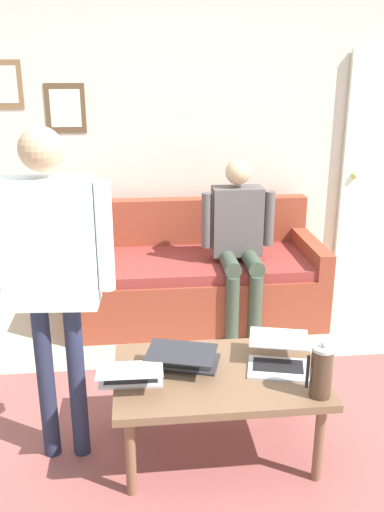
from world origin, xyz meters
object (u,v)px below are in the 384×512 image
at_px(laptop_right, 131,374).
at_px(french_press, 321,371).
at_px(person_standing, 51,260).
at_px(couch, 193,278).
at_px(laptop_left, 184,358).
at_px(coffee_table, 218,381).
at_px(laptop_center, 278,358).
at_px(person_seated, 238,235).

bearing_deg(laptop_right, french_press, 166.65).
bearing_deg(person_standing, couch, -117.08).
bearing_deg(person_standing, laptop_left, -177.90).
distance_m(coffee_table, laptop_center, 0.33).
relative_size(coffee_table, laptop_center, 2.65).
bearing_deg(couch, person_standing, 62.92).
xyz_separation_m(french_press, person_seated, (0.07, -1.73, 0.13)).
bearing_deg(laptop_center, couch, -81.28).
distance_m(coffee_table, person_seated, 1.56).
bearing_deg(coffee_table, laptop_center, -174.08).
bearing_deg(laptop_left, person_standing, 2.10).
height_order(person_standing, person_seated, person_standing).
xyz_separation_m(coffee_table, person_seated, (-0.37, -1.48, 0.31)).
bearing_deg(person_seated, laptop_left, 68.92).
height_order(laptop_right, person_standing, person_standing).
relative_size(laptop_left, person_seated, 0.32).
xyz_separation_m(french_press, person_standing, (1.22, -0.31, 0.48)).
distance_m(laptop_left, laptop_right, 0.30).
xyz_separation_m(coffee_table, laptop_center, (-0.31, -0.03, 0.10)).
bearing_deg(laptop_left, laptop_center, 174.49).
bearing_deg(coffee_table, person_standing, -4.10).
bearing_deg(laptop_right, person_seated, -118.04).
distance_m(person_standing, person_seated, 1.87).
bearing_deg(laptop_center, coffee_table, 5.92).
xyz_separation_m(couch, person_standing, (0.84, 1.65, 0.77)).
xyz_separation_m(laptop_center, person_standing, (1.10, -0.02, 0.57)).
bearing_deg(laptop_right, laptop_left, -155.88).
relative_size(laptop_right, person_seated, 0.26).
relative_size(laptop_center, person_seated, 0.31).
relative_size(couch, person_standing, 1.17).
height_order(coffee_table, laptop_left, laptop_left).
distance_m(french_press, person_standing, 1.35).
relative_size(french_press, person_seated, 0.22).
height_order(laptop_center, person_seated, person_seated).
xyz_separation_m(laptop_center, person_seated, (-0.06, -1.45, 0.22)).
relative_size(couch, coffee_table, 1.89).
bearing_deg(french_press, laptop_right, -13.35).
distance_m(laptop_right, person_standing, 0.67).
xyz_separation_m(couch, laptop_center, (-0.26, 1.67, 0.21)).
relative_size(coffee_table, laptop_left, 2.52).
xyz_separation_m(couch, laptop_left, (0.22, 1.63, 0.21)).
distance_m(laptop_right, french_press, 0.91).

